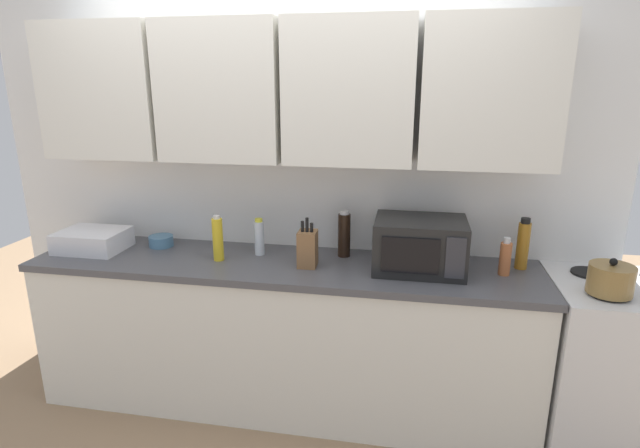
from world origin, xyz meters
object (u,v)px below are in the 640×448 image
Objects in this scene: kettle at (611,279)px; bottle_amber_vinegar at (523,245)px; microwave at (420,245)px; bottle_clear_tall at (259,237)px; bottle_yellow_mustard at (218,239)px; bottle_spice_jar at (505,258)px; dish_rack at (93,240)px; bowl_ceramic_small at (161,241)px; bottle_soy_dark at (344,234)px; knife_block at (308,248)px; stove_range at (620,366)px.

bottle_amber_vinegar is at bearing 138.23° from kettle.
microwave is 0.92m from bottle_clear_tall.
bottle_yellow_mustard reaches higher than bottle_spice_jar.
bowl_ceramic_small is at bearing 20.43° from dish_rack.
bottle_clear_tall reaches higher than bowl_ceramic_small.
microwave reaches higher than bottle_yellow_mustard.
bottle_amber_vinegar is 0.97m from bottle_soy_dark.
bottle_amber_vinegar is (0.55, 0.12, -0.00)m from microwave.
bottle_spice_jar is at bearing 157.04° from kettle.
bottle_soy_dark is 1.14m from bowl_ceramic_small.
bottle_soy_dark is (-0.87, 0.14, 0.04)m from bottle_spice_jar.
bottle_spice_jar reaches higher than kettle.
knife_block is 1.06× the size of bottle_yellow_mustard.
bottle_clear_tall reaches higher than dish_rack.
stove_range is 2.25m from bottle_yellow_mustard.
bottle_spice_jar is at bearing -3.11° from bowl_ceramic_small.
dish_rack is at bearing 176.75° from kettle.
stove_range is 3.46× the size of bottle_yellow_mustard.
knife_block is 1.16m from bottle_amber_vinegar.
knife_block reaches higher than bottle_spice_jar.
stove_range is at bearing -17.86° from bottle_amber_vinegar.
dish_rack is (-1.93, -0.02, -0.08)m from microwave.
bowl_ceramic_small is at bearing 176.70° from bottle_clear_tall.
knife_block reaches higher than bottle_clear_tall.
knife_block is 0.98× the size of bottle_amber_vinegar.
microwave is at bearing 168.43° from kettle.
bottle_spice_jar reaches higher than dish_rack.
microwave is 1.82× the size of bottle_yellow_mustard.
stove_range is at bearing 0.34° from bottle_yellow_mustard.
stove_range is 4.47× the size of kettle.
stove_range is at bearing -3.50° from bottle_clear_tall.
bowl_ceramic_small reaches higher than stove_range.
microwave is 1.69× the size of bottle_amber_vinegar.
microwave reaches higher than bottle_spice_jar.
microwave reaches higher than bottle_soy_dark.
knife_block is 0.27m from bottle_soy_dark.
microwave is 1.77× the size of bottle_soy_dark.
bottle_amber_vinegar is at bearing 8.89° from knife_block.
bottle_clear_tall reaches higher than kettle.
bottle_yellow_mustard is at bearing -2.31° from dish_rack.
stove_range is at bearing -7.11° from bottle_soy_dark.
bottle_yellow_mustard is at bearing -177.20° from microwave.
bottle_soy_dark is (0.17, 0.20, 0.03)m from knife_block.
knife_block is 1.02× the size of bottle_soy_dark.
knife_block is at bearing -1.50° from dish_rack.
stove_range is 1.21m from microwave.
bowl_ceramic_small is (-1.13, -0.03, -0.10)m from bottle_soy_dark.
bottle_amber_vinegar reaches higher than kettle.
kettle is 1.36m from bottle_soy_dark.
microwave is at bearing -4.26° from bowl_ceramic_small.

